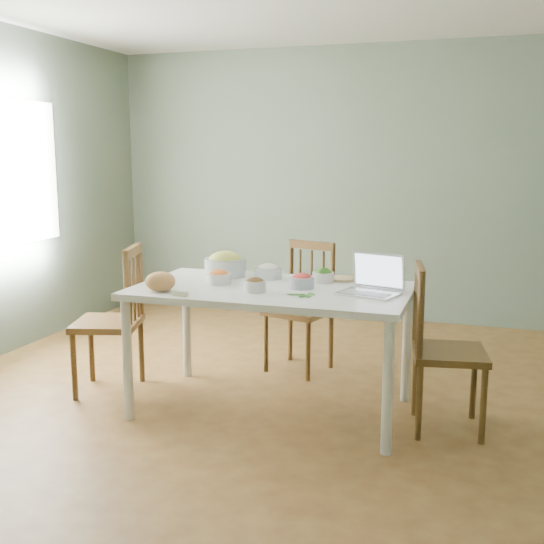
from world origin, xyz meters
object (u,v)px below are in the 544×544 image
(bread_boule, at_px, (160,281))
(laptop, at_px, (369,275))
(chair_far, at_px, (299,308))
(chair_left, at_px, (107,320))
(dining_table, at_px, (272,349))
(bowl_squash, at_px, (225,264))
(chair_right, at_px, (450,349))

(bread_boule, relative_size, laptop, 0.55)
(chair_far, bearing_deg, chair_left, -127.85)
(chair_left, xyz_separation_m, bread_boule, (0.58, -0.30, 0.36))
(dining_table, height_order, chair_far, chair_far)
(chair_far, relative_size, bowl_squash, 3.40)
(chair_right, relative_size, bread_boule, 5.39)
(chair_left, bearing_deg, bread_boule, 46.58)
(chair_far, height_order, chair_right, chair_right)
(bread_boule, bearing_deg, bowl_squash, 72.77)
(bread_boule, bearing_deg, chair_left, 152.70)
(chair_far, distance_m, chair_right, 1.42)
(dining_table, relative_size, chair_left, 1.69)
(chair_left, relative_size, bowl_squash, 3.56)
(dining_table, bearing_deg, bread_boule, -152.72)
(dining_table, xyz_separation_m, bowl_squash, (-0.43, 0.28, 0.49))
(bowl_squash, distance_m, laptop, 1.11)
(dining_table, height_order, laptop, laptop)
(chair_right, distance_m, bowl_squash, 1.61)
(chair_far, distance_m, bowl_squash, 0.78)
(bread_boule, xyz_separation_m, bowl_squash, (0.19, 0.61, 0.02))
(chair_left, relative_size, chair_right, 1.02)
(bowl_squash, relative_size, laptop, 0.85)
(bread_boule, distance_m, bowl_squash, 0.63)
(bread_boule, relative_size, bowl_squash, 0.64)
(chair_left, height_order, chair_right, chair_left)
(chair_far, distance_m, bread_boule, 1.34)
(chair_far, xyz_separation_m, bread_boule, (-0.57, -1.16, 0.38))
(chair_far, height_order, laptop, laptop)
(chair_left, height_order, bread_boule, chair_left)
(bread_boule, bearing_deg, laptop, 13.09)
(dining_table, distance_m, chair_right, 1.11)
(dining_table, xyz_separation_m, bread_boule, (-0.62, -0.32, 0.47))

